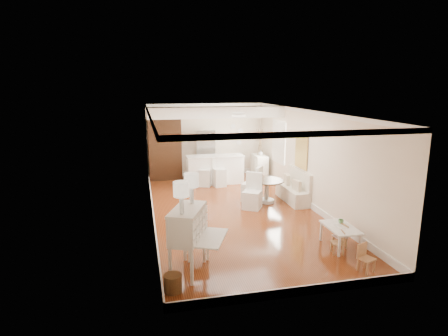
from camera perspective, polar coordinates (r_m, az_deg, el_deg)
name	(u,v)px	position (r m, az deg, el deg)	size (l,w,h in m)	color
room	(232,140)	(10.51, 1.27, 4.29)	(9.00, 9.04, 2.82)	brown
secretary_bureau	(188,241)	(7.17, -5.54, -10.94)	(1.00, 1.02, 1.28)	silver
gustavian_armchair	(197,238)	(7.82, -4.21, -10.55)	(0.49, 0.49, 0.85)	white
wicker_basket	(173,283)	(6.78, -7.81, -17.00)	(0.31, 0.31, 0.31)	#57361B
kids_table	(340,237)	(8.69, 17.26, -10.01)	(0.57, 0.96, 0.48)	white
kids_chair_a	(337,242)	(8.37, 16.89, -10.78)	(0.24, 0.24, 0.50)	#AA7B4D
kids_chair_b	(340,236)	(8.69, 17.26, -9.87)	(0.25, 0.25, 0.52)	#AA7C4D
kids_chair_c	(367,258)	(7.78, 20.90, -12.72)	(0.27, 0.27, 0.55)	tan
banquette	(293,186)	(11.59, 10.44, -2.66)	(0.52, 1.60, 0.98)	silver
dining_table	(267,191)	(11.40, 6.51, -3.53)	(1.03, 1.03, 0.70)	#3F2814
slip_chair_near	(252,191)	(10.75, 4.33, -3.55)	(0.49, 0.51, 1.03)	white
slip_chair_far	(252,183)	(11.48, 4.29, -2.36)	(0.51, 0.54, 1.09)	silver
breakfast_counter	(215,170)	(13.46, -1.35, -0.23)	(2.05, 0.65, 1.03)	white
bar_stool_left	(205,173)	(13.13, -2.89, -0.71)	(0.39, 0.39, 0.97)	silver
bar_stool_right	(219,172)	(13.07, -0.75, -0.65)	(0.41, 0.41, 1.02)	silver
pantry_cabinet	(165,149)	(14.17, -9.00, 2.88)	(1.20, 0.60, 2.30)	#381E11
fridge	(215,154)	(14.43, -1.40, 2.20)	(0.75, 0.65, 1.80)	silver
sideboard	(259,167)	(14.25, 5.43, 0.18)	(0.42, 0.95, 0.91)	silver
pencil_cup	(341,221)	(8.79, 17.39, -7.77)	(0.11, 0.11, 0.09)	#5B9758
branch_vase	(261,153)	(14.16, 5.64, 2.33)	(0.16, 0.16, 0.17)	white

